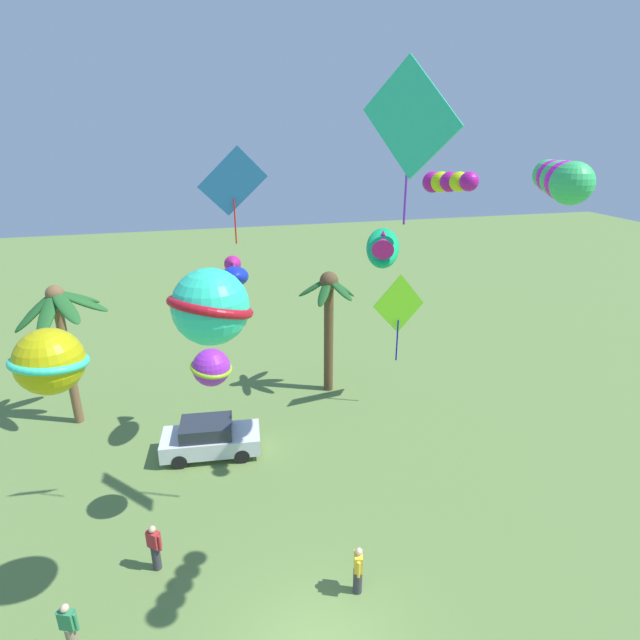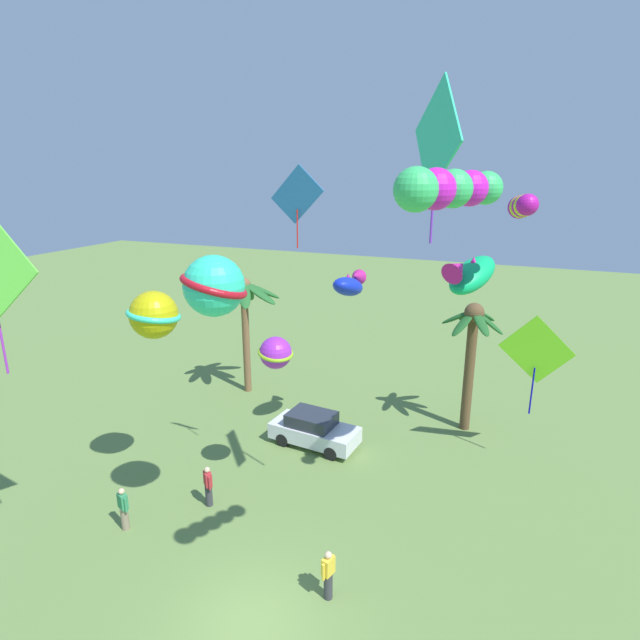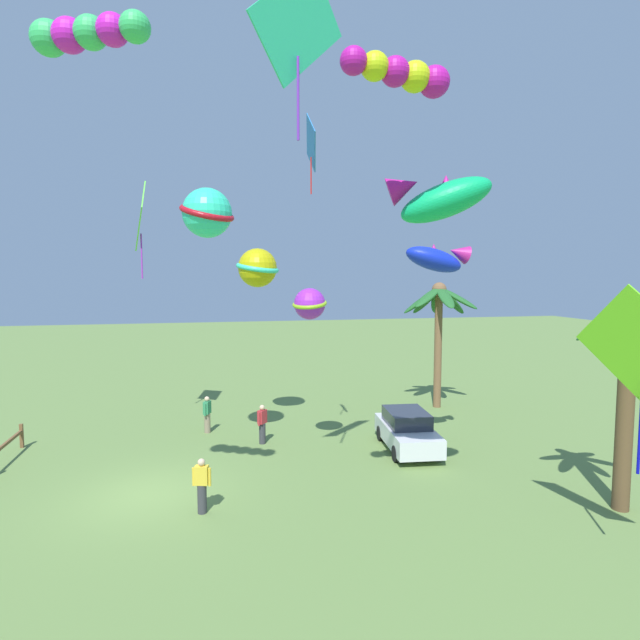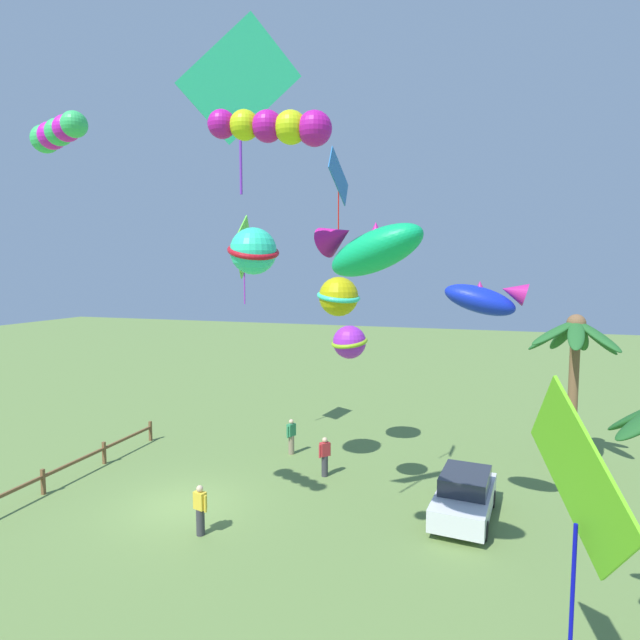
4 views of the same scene
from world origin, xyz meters
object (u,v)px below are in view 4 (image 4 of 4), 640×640
(spectator_2, at_px, (200,510))
(kite_diamond_1, at_px, (339,178))
(kite_ball_6, at_px, (253,251))
(kite_diamond_10, at_px, (244,249))
(kite_fish_3, at_px, (370,248))
(kite_diamond_9, at_px, (578,480))
(kite_tube_5, at_px, (273,127))
(kite_fish_7, at_px, (484,298))
(kite_ball_0, at_px, (339,297))
(kite_diamond_8, at_px, (240,82))
(spectator_1, at_px, (291,436))
(kite_tube_2, at_px, (57,133))
(palm_tree_1, at_px, (574,349))
(kite_ball_4, at_px, (349,342))
(spectator_0, at_px, (325,456))
(parked_car_0, at_px, (464,496))

(spectator_2, bearing_deg, kite_diamond_1, 124.49)
(kite_ball_6, distance_m, kite_diamond_10, 5.57)
(kite_diamond_1, height_order, kite_diamond_10, kite_diamond_1)
(kite_fish_3, bearing_deg, kite_diamond_9, 57.54)
(kite_tube_5, relative_size, kite_fish_7, 0.99)
(kite_ball_0, xyz_separation_m, kite_fish_7, (5.06, 5.86, 0.27))
(kite_diamond_10, bearing_deg, kite_ball_0, 79.22)
(kite_ball_6, xyz_separation_m, kite_diamond_8, (5.33, 2.21, 3.78))
(spectator_1, xyz_separation_m, kite_diamond_8, (9.40, 2.39, 11.84))
(kite_tube_2, height_order, kite_diamond_9, kite_tube_2)
(palm_tree_1, distance_m, kite_diamond_8, 16.40)
(kite_fish_3, bearing_deg, kite_ball_6, -137.46)
(palm_tree_1, distance_m, kite_fish_3, 13.81)
(palm_tree_1, distance_m, kite_tube_5, 16.40)
(kite_ball_6, xyz_separation_m, kite_fish_7, (1.15, 7.91, -1.50))
(spectator_1, height_order, kite_ball_4, kite_ball_4)
(kite_diamond_8, bearing_deg, kite_ball_6, -157.44)
(kite_ball_6, bearing_deg, kite_diamond_9, 47.82)
(spectator_0, height_order, kite_diamond_9, kite_diamond_9)
(spectator_2, height_order, kite_ball_0, kite_ball_0)
(kite_ball_4, height_order, kite_diamond_10, kite_diamond_10)
(kite_tube_5, xyz_separation_m, kite_diamond_9, (1.02, 5.39, -5.92))
(kite_diamond_8, bearing_deg, kite_fish_3, 77.36)
(spectator_0, xyz_separation_m, kite_ball_0, (-1.78, 0.04, 6.29))
(spectator_2, bearing_deg, palm_tree_1, 128.78)
(palm_tree_1, bearing_deg, kite_diamond_1, -49.39)
(kite_ball_0, xyz_separation_m, kite_diamond_8, (9.24, 0.17, 5.55))
(kite_diamond_9, bearing_deg, parked_car_0, -167.64)
(spectator_1, height_order, spectator_2, same)
(parked_car_0, bearing_deg, kite_diamond_10, -114.11)
(spectator_2, bearing_deg, parked_car_0, 115.65)
(kite_ball_0, bearing_deg, kite_tube_5, 9.67)
(kite_diamond_1, height_order, kite_ball_6, kite_diamond_1)
(kite_tube_2, bearing_deg, kite_diamond_1, 133.75)
(kite_fish_7, bearing_deg, kite_tube_5, -31.79)
(spectator_2, bearing_deg, kite_diamond_10, -163.34)
(spectator_1, relative_size, kite_diamond_9, 0.37)
(kite_ball_6, xyz_separation_m, kite_diamond_9, (8.49, 9.37, -3.88))
(spectator_2, height_order, kite_diamond_9, kite_diamond_9)
(kite_tube_2, bearing_deg, kite_fish_7, 117.18)
(kite_ball_0, bearing_deg, spectator_2, -17.51)
(kite_ball_0, relative_size, kite_diamond_10, 0.64)
(spectator_2, relative_size, kite_ball_4, 0.92)
(spectator_1, distance_m, kite_ball_6, 9.04)
(palm_tree_1, xyz_separation_m, kite_ball_6, (5.92, -11.39, 3.86))
(kite_ball_0, height_order, kite_tube_5, kite_tube_5)
(spectator_1, bearing_deg, kite_diamond_8, 14.24)
(spectator_0, height_order, spectator_1, same)
(kite_ball_0, height_order, kite_ball_4, kite_ball_0)
(parked_car_0, height_order, kite_diamond_9, kite_diamond_9)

